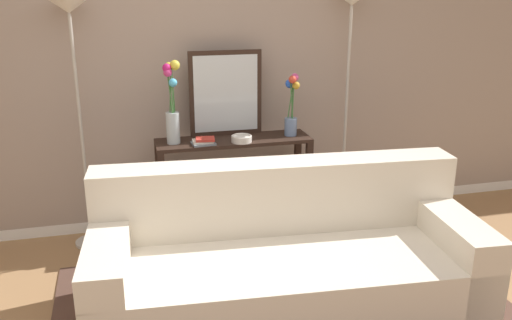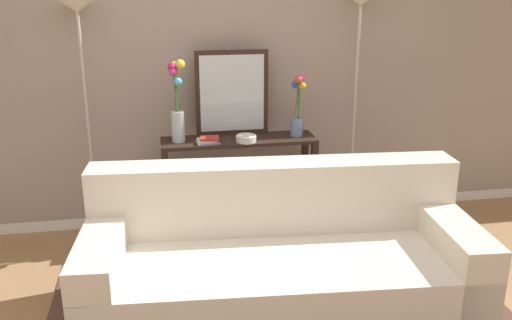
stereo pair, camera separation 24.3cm
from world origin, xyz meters
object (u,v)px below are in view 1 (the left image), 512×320
at_px(couch, 285,263).
at_px(book_row_under_console, 194,230).
at_px(book_stack, 204,141).
at_px(floor_lamp_left, 74,57).
at_px(vase_tall_flowers, 172,108).
at_px(floor_lamp_right, 349,45).
at_px(vase_short_flowers, 292,108).
at_px(console_table, 234,170).
at_px(wall_mirror, 226,93).
at_px(fruit_bowl, 242,139).

xyz_separation_m(couch, book_row_under_console, (-0.41, 1.13, -0.25)).
distance_m(couch, book_row_under_console, 1.23).
height_order(couch, book_stack, couch).
distance_m(couch, book_stack, 1.21).
relative_size(floor_lamp_left, vase_tall_flowers, 2.96).
height_order(floor_lamp_left, book_stack, floor_lamp_left).
relative_size(floor_lamp_right, vase_tall_flowers, 3.01).
bearing_deg(floor_lamp_right, book_stack, -172.15).
height_order(vase_short_flowers, book_stack, vase_short_flowers).
distance_m(vase_tall_flowers, book_row_under_console, 1.03).
distance_m(floor_lamp_right, vase_tall_flowers, 1.50).
bearing_deg(book_stack, floor_lamp_right, 7.85).
height_order(console_table, vase_tall_flowers, vase_tall_flowers).
bearing_deg(vase_tall_flowers, floor_lamp_left, 172.33).
height_order(vase_short_flowers, book_row_under_console, vase_short_flowers).
relative_size(wall_mirror, book_row_under_console, 2.04).
height_order(vase_tall_flowers, fruit_bowl, vase_tall_flowers).
relative_size(vase_short_flowers, book_stack, 2.69).
distance_m(floor_lamp_right, book_stack, 1.40).
height_order(vase_tall_flowers, book_stack, vase_tall_flowers).
relative_size(floor_lamp_left, book_stack, 10.21).
distance_m(wall_mirror, book_stack, 0.44).
bearing_deg(couch, book_row_under_console, 110.09).
relative_size(couch, floor_lamp_left, 1.29).
xyz_separation_m(floor_lamp_right, fruit_bowl, (-0.93, -0.18, -0.66)).
bearing_deg(vase_short_flowers, floor_lamp_right, 9.49).
distance_m(vase_short_flowers, fruit_bowl, 0.48).
xyz_separation_m(console_table, floor_lamp_right, (0.97, 0.08, 0.94)).
bearing_deg(vase_tall_flowers, book_row_under_console, 2.70).
height_order(couch, book_row_under_console, couch).
relative_size(vase_short_flowers, fruit_bowl, 3.14).
xyz_separation_m(book_stack, book_row_under_console, (-0.09, 0.08, -0.77)).
bearing_deg(fruit_bowl, console_table, 113.27).
distance_m(console_table, vase_tall_flowers, 0.70).
height_order(floor_lamp_left, wall_mirror, floor_lamp_left).
height_order(console_table, fruit_bowl, fruit_bowl).
distance_m(couch, floor_lamp_right, 1.91).
xyz_separation_m(vase_tall_flowers, fruit_bowl, (0.51, -0.09, -0.25)).
bearing_deg(vase_tall_flowers, couch, -64.24).
relative_size(couch, book_row_under_console, 7.35).
height_order(fruit_bowl, book_row_under_console, fruit_bowl).
xyz_separation_m(wall_mirror, book_stack, (-0.22, -0.22, -0.31)).
xyz_separation_m(couch, floor_lamp_right, (0.89, 1.22, 1.18)).
bearing_deg(wall_mirror, book_row_under_console, -155.96).
relative_size(floor_lamp_right, book_row_under_console, 5.77).
relative_size(console_table, vase_tall_flowers, 1.92).
distance_m(console_table, book_stack, 0.38).
height_order(console_table, book_row_under_console, console_table).
height_order(floor_lamp_right, book_stack, floor_lamp_right).
bearing_deg(fruit_bowl, wall_mirror, 106.85).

